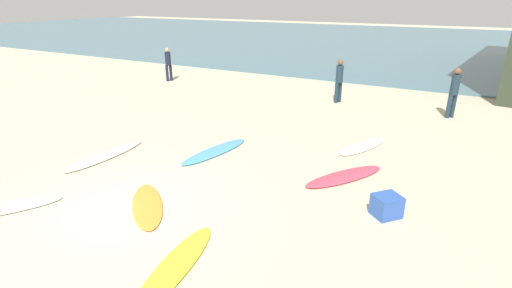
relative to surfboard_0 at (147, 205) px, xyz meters
The scene contains 13 objects.
ground_plane 0.51m from the surfboard_0, 134.41° to the right, with size 120.00×120.00×0.00m, color beige.
ocean_water 33.74m from the surfboard_0, 90.60° to the left, with size 120.00×40.00×0.08m, color slate.
surfboard_0 is the anchor object (origin of this frame).
surfboard_1 4.54m from the surfboard_0, 45.99° to the left, with size 0.56×2.26×0.08m, color #E4435B.
surfboard_2 2.08m from the surfboard_0, 33.80° to the right, with size 0.52×2.21×0.06m, color yellow.
surfboard_3 3.20m from the surfboard_0, 153.75° to the left, with size 0.56×2.52×0.07m, color silver.
surfboard_4 2.88m from the surfboard_0, 148.77° to the right, with size 0.57×2.16×0.07m, color white.
surfboard_5 6.21m from the surfboard_0, 60.72° to the left, with size 0.52×1.98×0.07m, color white.
surfboard_6 3.12m from the surfboard_0, 98.40° to the left, with size 0.55×2.43×0.06m, color #4DA0DC.
beachgoer_near 11.06m from the surfboard_0, 63.01° to the left, with size 0.40×0.40×1.77m.
beachgoer_mid 10.00m from the surfboard_0, 85.02° to the left, with size 0.38×0.38×1.72m.
beachgoer_far 12.73m from the surfboard_0, 128.90° to the left, with size 0.38×0.38×1.65m.
beach_cooler 4.80m from the surfboard_0, 24.89° to the left, with size 0.50×0.44×0.44m, color #2D56B2.
Camera 1 is at (5.60, -4.52, 4.03)m, focal length 26.67 mm.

